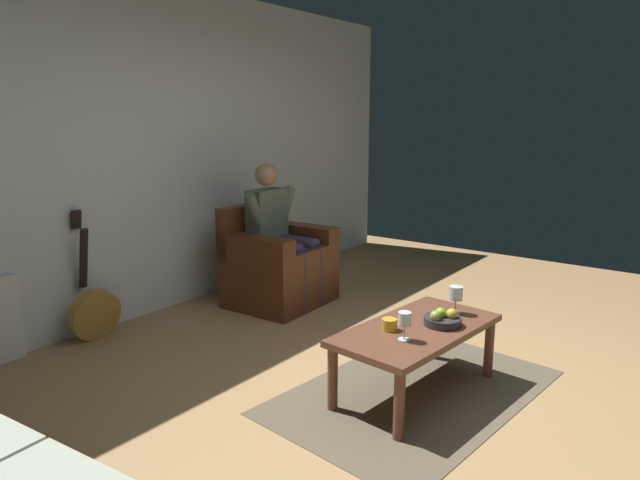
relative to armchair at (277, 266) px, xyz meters
name	(u,v)px	position (x,y,z in m)	size (l,w,h in m)	color
ground_plane	(445,397)	(0.75, 2.00, -0.34)	(7.66, 7.66, 0.00)	#AA8354
wall_back	(150,151)	(0.75, -0.73, 1.04)	(6.78, 0.06, 2.77)	silver
rug	(414,391)	(0.80, 1.82, -0.34)	(1.81, 1.16, 0.01)	brown
armchair	(277,266)	(0.00, 0.00, 0.00)	(0.87, 0.78, 0.90)	#4F2813
person_seated	(279,229)	(0.00, 0.02, 0.35)	(0.66, 0.62, 1.27)	#4F5F4F
coffee_table	(417,336)	(0.80, 1.82, 0.03)	(1.16, 0.67, 0.43)	brown
guitar	(94,311)	(1.50, -0.53, -0.11)	(0.40, 0.25, 0.99)	#A87A36
wine_glass_near	(405,321)	(1.03, 1.86, 0.20)	(0.08, 0.08, 0.17)	silver
wine_glass_far	(456,295)	(0.44, 1.90, 0.21)	(0.09, 0.09, 0.18)	silver
fruit_bowl	(443,319)	(0.69, 1.93, 0.12)	(0.23, 0.23, 0.11)	#2B2730
candle_jar	(389,324)	(0.95, 1.72, 0.12)	(0.09, 0.09, 0.07)	gold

